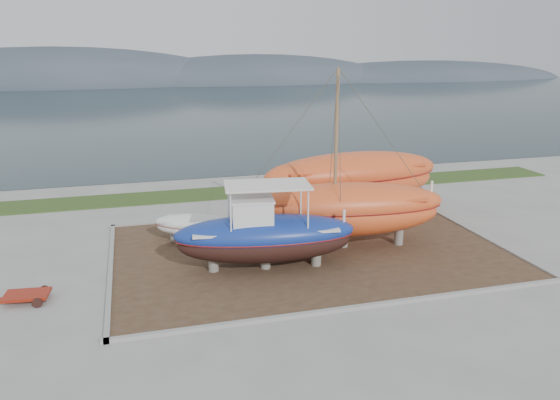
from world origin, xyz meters
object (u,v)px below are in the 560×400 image
object	(u,v)px
orange_sailboat	(346,161)
blue_caique	(265,227)
orange_bare_hull	(352,185)
white_dinghy	(199,229)
red_trailer	(27,298)

from	to	relation	value
orange_sailboat	blue_caique	bearing A→B (deg)	-151.11
orange_sailboat	orange_bare_hull	size ratio (longest dim) A/B	0.90
blue_caique	orange_sailboat	xyz separation A→B (m)	(4.28, 1.56, 2.34)
white_dinghy	orange_sailboat	bearing A→B (deg)	3.11
blue_caique	orange_sailboat	distance (m)	5.12
white_dinghy	red_trailer	world-z (taller)	white_dinghy
orange_sailboat	orange_bare_hull	bearing A→B (deg)	72.11
red_trailer	orange_bare_hull	bearing A→B (deg)	29.10
blue_caique	orange_sailboat	world-z (taller)	orange_sailboat
orange_sailboat	red_trailer	world-z (taller)	orange_sailboat
red_trailer	white_dinghy	bearing A→B (deg)	38.95
blue_caique	orange_sailboat	size ratio (longest dim) A/B	0.82
orange_bare_hull	red_trailer	bearing A→B (deg)	-161.76
orange_sailboat	orange_bare_hull	world-z (taller)	orange_sailboat
white_dinghy	red_trailer	size ratio (longest dim) A/B	1.83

